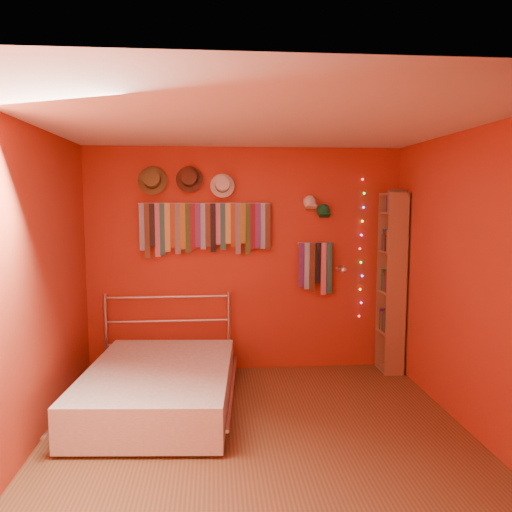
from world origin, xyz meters
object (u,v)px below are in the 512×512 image
object	(u,v)px
tie_rack	(205,226)
bed	(159,386)
bookshelf	(395,282)
reading_lamp	(343,270)

from	to	relation	value
tie_rack	bed	world-z (taller)	tie_rack
bookshelf	bed	bearing A→B (deg)	-161.64
reading_lamp	bed	size ratio (longest dim) A/B	0.17
reading_lamp	bookshelf	world-z (taller)	bookshelf
bed	bookshelf	bearing A→B (deg)	22.90
tie_rack	bookshelf	size ratio (longest dim) A/B	0.72
tie_rack	reading_lamp	distance (m)	1.58
tie_rack	bookshelf	xyz separation A→B (m)	(2.11, -0.16, -0.62)
tie_rack	bookshelf	world-z (taller)	bookshelf
tie_rack	reading_lamp	xyz separation A→B (m)	(1.50, -0.19, -0.47)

